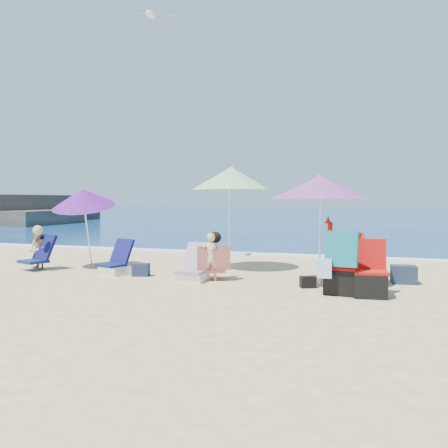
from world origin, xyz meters
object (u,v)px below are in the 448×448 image
(furled_umbrella, at_px, (329,246))
(seagull, at_px, (152,15))
(camp_chair_right, at_px, (342,271))
(chair_rainbow, at_px, (194,271))
(umbrella_blue, at_px, (83,198))
(person_center, at_px, (212,257))
(umbrella_striped, at_px, (231,178))
(person_left, at_px, (38,249))
(chair_navy, at_px, (116,265))
(camp_chair_left, at_px, (370,280))
(umbrella_turquoise, at_px, (320,187))

(furled_umbrella, bearing_deg, seagull, 163.20)
(camp_chair_right, bearing_deg, chair_rainbow, 170.97)
(umbrella_blue, bearing_deg, person_center, -11.00)
(umbrella_striped, height_order, umbrella_blue, umbrella_striped)
(furled_umbrella, bearing_deg, person_left, -177.38)
(chair_navy, distance_m, person_center, 2.27)
(chair_rainbow, xyz_separation_m, camp_chair_left, (3.33, -0.52, 0.09))
(chair_rainbow, relative_size, seagull, 0.77)
(seagull, bearing_deg, camp_chair_left, -25.44)
(chair_navy, height_order, camp_chair_left, camp_chair_left)
(person_center, xyz_separation_m, seagull, (-2.19, 1.81, 5.60))
(chair_navy, distance_m, seagull, 6.10)
(umbrella_striped, height_order, seagull, seagull)
(umbrella_striped, distance_m, camp_chair_left, 4.14)
(chair_rainbow, xyz_separation_m, person_center, (0.34, 0.13, 0.27))
(umbrella_turquoise, height_order, chair_rainbow, umbrella_turquoise)
(seagull, bearing_deg, person_left, -142.21)
(umbrella_striped, height_order, furled_umbrella, umbrella_striped)
(chair_rainbow, height_order, camp_chair_left, camp_chair_left)
(person_center, xyz_separation_m, person_left, (-4.29, 0.18, 0.00))
(furled_umbrella, distance_m, person_center, 2.29)
(umbrella_turquoise, distance_m, chair_rainbow, 2.91)
(camp_chair_right, xyz_separation_m, person_center, (-2.55, 0.59, 0.07))
(chair_navy, bearing_deg, umbrella_blue, 155.72)
(umbrella_blue, height_order, camp_chair_left, umbrella_blue)
(umbrella_blue, xyz_separation_m, person_center, (3.41, -0.66, -1.17))
(camp_chair_right, bearing_deg, chair_navy, 171.31)
(umbrella_striped, relative_size, person_center, 2.48)
(furled_umbrella, bearing_deg, camp_chair_right, -73.25)
(person_center, relative_size, person_left, 0.94)
(umbrella_turquoise, bearing_deg, camp_chair_right, -54.60)
(chair_rainbow, height_order, person_left, person_left)
(umbrella_blue, relative_size, seagull, 2.09)
(umbrella_turquoise, height_order, furled_umbrella, umbrella_turquoise)
(umbrella_blue, height_order, camp_chair_right, umbrella_blue)
(person_left, bearing_deg, camp_chair_left, -6.53)
(umbrella_striped, distance_m, seagull, 4.53)
(umbrella_turquoise, xyz_separation_m, umbrella_striped, (-2.14, 1.42, 0.25))
(umbrella_blue, distance_m, chair_navy, 1.92)
(chair_rainbow, distance_m, person_center, 0.45)
(umbrella_turquoise, xyz_separation_m, chair_navy, (-4.32, 0.07, -1.62))
(chair_rainbow, xyz_separation_m, seagull, (-1.85, 1.95, 5.87))
(chair_rainbow, distance_m, seagull, 6.45)
(person_left, distance_m, seagull, 6.20)
(furled_umbrella, distance_m, camp_chair_right, 1.16)
(umbrella_turquoise, height_order, camp_chair_left, umbrella_turquoise)
(furled_umbrella, bearing_deg, chair_rainbow, -166.50)
(umbrella_blue, bearing_deg, person_left, -151.52)
(chair_rainbow, distance_m, camp_chair_left, 3.37)
(umbrella_turquoise, distance_m, umbrella_striped, 2.58)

